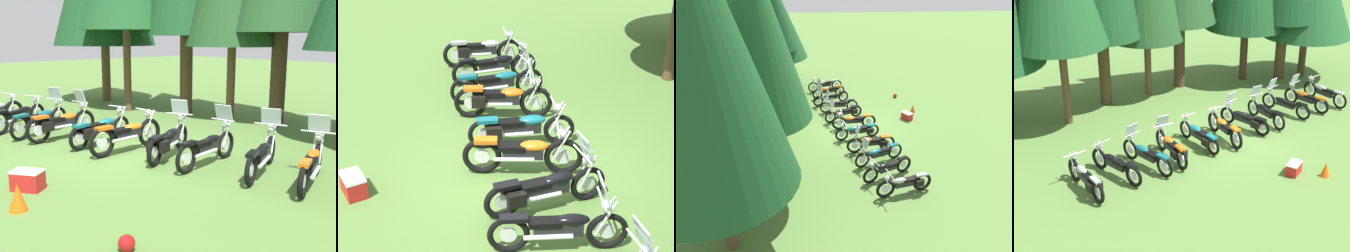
# 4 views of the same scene
# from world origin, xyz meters

# --- Properties ---
(ground_plane) EXTENTS (80.00, 80.00, 0.00)m
(ground_plane) POSITION_xyz_m (0.00, 0.00, 0.00)
(ground_plane) COLOR #547A38
(motorcycle_0) EXTENTS (0.91, 2.26, 1.03)m
(motorcycle_0) POSITION_xyz_m (-5.49, -1.57, 0.47)
(motorcycle_0) COLOR black
(motorcycle_0) RESTS_ON ground_plane
(motorcycle_1) EXTENTS (1.19, 2.20, 1.01)m
(motorcycle_1) POSITION_xyz_m (-4.41, -1.08, 0.45)
(motorcycle_1) COLOR black
(motorcycle_1) RESTS_ON ground_plane
(motorcycle_2) EXTENTS (1.10, 2.26, 1.37)m
(motorcycle_2) POSITION_xyz_m (-3.31, -0.88, 0.48)
(motorcycle_2) COLOR black
(motorcycle_2) RESTS_ON ground_plane
(motorcycle_3) EXTENTS (0.74, 2.29, 1.39)m
(motorcycle_3) POSITION_xyz_m (-2.34, -0.71, 0.49)
(motorcycle_3) COLOR black
(motorcycle_3) RESTS_ON ground_plane
(motorcycle_4) EXTENTS (0.87, 2.25, 0.99)m
(motorcycle_4) POSITION_xyz_m (-1.06, -0.22, 0.44)
(motorcycle_4) COLOR black
(motorcycle_4) RESTS_ON ground_plane
(motorcycle_5) EXTENTS (0.76, 2.35, 1.03)m
(motorcycle_5) POSITION_xyz_m (0.01, -0.08, 0.47)
(motorcycle_5) COLOR black
(motorcycle_5) RESTS_ON ground_plane
(motorcycle_6) EXTENTS (1.15, 2.14, 1.35)m
(motorcycle_6) POSITION_xyz_m (1.11, 0.36, 0.45)
(motorcycle_6) COLOR black
(motorcycle_6) RESTS_ON ground_plane
(motorcycle_7) EXTENTS (0.64, 2.23, 1.35)m
(motorcycle_7) POSITION_xyz_m (2.18, 0.63, 0.45)
(motorcycle_7) COLOR black
(motorcycle_7) RESTS_ON ground_plane
(motorcycle_8) EXTENTS (1.10, 2.21, 1.34)m
(motorcycle_8) POSITION_xyz_m (3.37, 1.05, 0.44)
(motorcycle_8) COLOR black
(motorcycle_8) RESTS_ON ground_plane
(motorcycle_9) EXTENTS (0.97, 2.11, 1.35)m
(motorcycle_9) POSITION_xyz_m (4.46, 1.17, 0.46)
(motorcycle_9) COLOR black
(motorcycle_9) RESTS_ON ground_plane
(motorcycle_10) EXTENTS (0.75, 2.28, 1.00)m
(motorcycle_10) POSITION_xyz_m (5.59, 1.38, 0.45)
(motorcycle_10) COLOR black
(motorcycle_10) RESTS_ON ground_plane
(pine_tree_0) EXTENTS (4.57, 4.57, 10.37)m
(pine_tree_0) POSITION_xyz_m (-7.74, 4.41, 6.44)
(pine_tree_0) COLOR brown
(pine_tree_0) RESTS_ON ground_plane
(pine_tree_1) EXTENTS (3.53, 3.53, 9.28)m
(pine_tree_1) POSITION_xyz_m (-4.98, 3.60, 6.21)
(pine_tree_1) COLOR brown
(pine_tree_1) RESTS_ON ground_plane
(pine_tree_3) EXTENTS (3.28, 3.28, 9.19)m
(pine_tree_3) POSITION_xyz_m (-1.05, 5.25, 5.87)
(pine_tree_3) COLOR brown
(pine_tree_3) RESTS_ON ground_plane
(pine_tree_4) EXTENTS (3.26, 3.26, 9.09)m
(pine_tree_4) POSITION_xyz_m (0.61, 5.65, 6.01)
(pine_tree_4) COLOR #42301E
(pine_tree_4) RESTS_ON ground_plane
(pine_tree_5) EXTENTS (3.83, 3.83, 8.50)m
(pine_tree_5) POSITION_xyz_m (3.81, 5.35, 5.52)
(pine_tree_5) COLOR #42301E
(pine_tree_5) RESTS_ON ground_plane
(pine_tree_6) EXTENTS (3.26, 3.26, 8.30)m
(pine_tree_6) POSITION_xyz_m (5.44, 4.70, 5.57)
(pine_tree_6) COLOR #4C3823
(pine_tree_6) RESTS_ON ground_plane
(pine_tree_7) EXTENTS (4.28, 4.28, 7.46)m
(pine_tree_7) POSITION_xyz_m (6.68, 4.63, 4.76)
(pine_tree_7) COLOR #42301E
(pine_tree_7) RESTS_ON ground_plane
(picnic_cooler) EXTENTS (0.69, 0.64, 0.40)m
(picnic_cooler) POSITION_xyz_m (0.96, -3.16, 0.20)
(picnic_cooler) COLOR red
(picnic_cooler) RESTS_ON ground_plane
(traffic_cone) EXTENTS (0.32, 0.32, 0.48)m
(traffic_cone) POSITION_xyz_m (1.81, -3.69, 0.24)
(traffic_cone) COLOR #EA590F
(traffic_cone) RESTS_ON ground_plane
(dropped_helmet) EXTENTS (0.25, 0.25, 0.25)m
(dropped_helmet) POSITION_xyz_m (4.16, -3.12, 0.12)
(dropped_helmet) COLOR maroon
(dropped_helmet) RESTS_ON ground_plane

